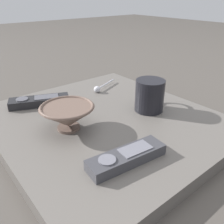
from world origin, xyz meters
name	(u,v)px	position (x,y,z in m)	size (l,w,h in m)	color
ground_plane	(105,129)	(0.00, 0.00, 0.00)	(6.00, 6.00, 0.00)	#47423D
table	(105,123)	(0.00, 0.00, 0.02)	(0.60, 0.65, 0.04)	#5B5651
cereal_bowl	(68,116)	(0.12, -0.01, 0.08)	(0.15, 0.15, 0.07)	brown
coffee_mug	(150,95)	(-0.14, 0.04, 0.09)	(0.11, 0.10, 0.10)	black
teaspoon	(99,88)	(-0.11, -0.18, 0.05)	(0.13, 0.06, 0.02)	silver
tv_remote_near	(127,157)	(0.09, 0.20, 0.05)	(0.19, 0.07, 0.03)	#38383D
tv_remote_far	(39,101)	(0.11, -0.21, 0.05)	(0.20, 0.13, 0.03)	black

